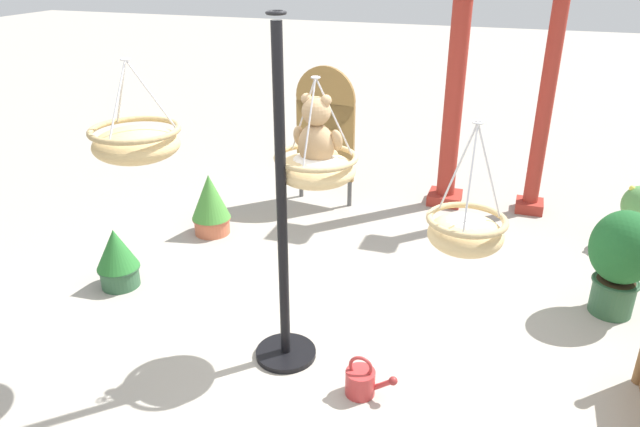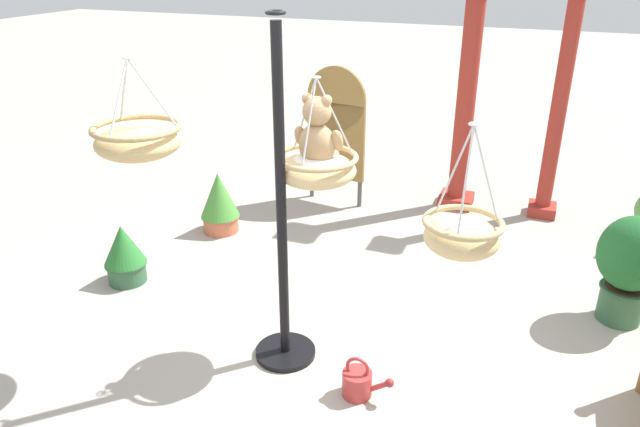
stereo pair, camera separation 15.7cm
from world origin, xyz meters
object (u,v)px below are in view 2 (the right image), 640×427
at_px(hanging_basket_with_teddy, 316,168).
at_px(potted_plant_fern_front, 124,254).
at_px(teddy_bear, 318,136).
at_px(potted_plant_conical_shrub, 630,263).
at_px(hanging_basket_left_high, 138,140).
at_px(display_pole_central, 283,266).
at_px(greenhouse_pillar_right, 559,108).
at_px(hanging_basket_right_low, 462,235).
at_px(greenhouse_pillar_left, 466,102).
at_px(watering_can, 358,382).
at_px(display_sign_board, 336,125).
at_px(potted_plant_flowering_red, 219,203).

height_order(hanging_basket_with_teddy, potted_plant_fern_front, hanging_basket_with_teddy).
bearing_deg(teddy_bear, potted_plant_conical_shrub, 27.26).
bearing_deg(hanging_basket_left_high, display_pole_central, 20.46).
height_order(greenhouse_pillar_right, potted_plant_conical_shrub, greenhouse_pillar_right).
bearing_deg(display_pole_central, potted_plant_fern_front, 165.75).
distance_m(teddy_bear, hanging_basket_right_low, 1.18).
xyz_separation_m(greenhouse_pillar_left, watering_can, (-0.07, -3.46, -1.10)).
xyz_separation_m(hanging_basket_left_high, display_sign_board, (0.19, 3.15, -0.71)).
xyz_separation_m(hanging_basket_with_teddy, teddy_bear, (-0.00, 0.02, 0.21)).
height_order(potted_plant_flowering_red, display_sign_board, display_sign_board).
xyz_separation_m(hanging_basket_right_low, potted_plant_flowering_red, (-2.68, 1.81, -0.95)).
bearing_deg(greenhouse_pillar_right, potted_plant_conical_shrub, -70.98).
relative_size(display_pole_central, display_sign_board, 1.53).
xyz_separation_m(potted_plant_flowering_red, display_sign_board, (0.84, 1.19, 0.60)).
bearing_deg(greenhouse_pillar_right, display_pole_central, -116.29).
relative_size(hanging_basket_with_teddy, hanging_basket_right_low, 0.95).
height_order(greenhouse_pillar_left, display_sign_board, greenhouse_pillar_left).
bearing_deg(watering_can, greenhouse_pillar_right, 74.11).
height_order(hanging_basket_right_low, greenhouse_pillar_right, greenhouse_pillar_right).
relative_size(teddy_bear, potted_plant_fern_front, 0.90).
height_order(hanging_basket_left_high, hanging_basket_right_low, hanging_basket_left_high).
relative_size(hanging_basket_left_high, display_sign_board, 0.40).
bearing_deg(potted_plant_conical_shrub, greenhouse_pillar_right, 109.02).
relative_size(hanging_basket_left_high, greenhouse_pillar_left, 0.25).
bearing_deg(potted_plant_fern_front, hanging_basket_right_low, -11.67).
bearing_deg(hanging_basket_with_teddy, hanging_basket_right_low, -21.67).
relative_size(greenhouse_pillar_left, greenhouse_pillar_right, 1.00).
relative_size(hanging_basket_with_teddy, greenhouse_pillar_right, 0.29).
bearing_deg(display_pole_central, potted_plant_conical_shrub, 30.98).
xyz_separation_m(display_pole_central, hanging_basket_left_high, (-0.83, -0.31, 0.89)).
bearing_deg(greenhouse_pillar_right, hanging_basket_left_high, -124.25).
distance_m(greenhouse_pillar_right, watering_can, 3.84).
height_order(greenhouse_pillar_left, watering_can, greenhouse_pillar_left).
distance_m(hanging_basket_left_high, greenhouse_pillar_right, 4.40).
height_order(teddy_bear, greenhouse_pillar_left, greenhouse_pillar_left).
bearing_deg(potted_plant_conical_shrub, hanging_basket_with_teddy, -152.25).
bearing_deg(teddy_bear, display_pole_central, -118.75).
bearing_deg(hanging_basket_left_high, hanging_basket_right_low, 4.16).
relative_size(teddy_bear, potted_plant_conical_shrub, 0.55).
xyz_separation_m(potted_plant_fern_front, display_sign_board, (1.11, 2.39, 0.65)).
relative_size(greenhouse_pillar_right, display_sign_board, 1.60).
height_order(teddy_bear, hanging_basket_left_high, hanging_basket_left_high).
xyz_separation_m(hanging_basket_with_teddy, potted_plant_conical_shrub, (2.15, 1.13, -0.88)).
height_order(hanging_basket_left_high, greenhouse_pillar_right, greenhouse_pillar_right).
distance_m(teddy_bear, potted_plant_fern_front, 2.33).
height_order(teddy_bear, watering_can, teddy_bear).
bearing_deg(hanging_basket_right_low, hanging_basket_left_high, -175.84).
bearing_deg(watering_can, display_sign_board, 112.63).
bearing_deg(greenhouse_pillar_left, potted_plant_fern_front, -131.12).
distance_m(display_pole_central, greenhouse_pillar_left, 3.35).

